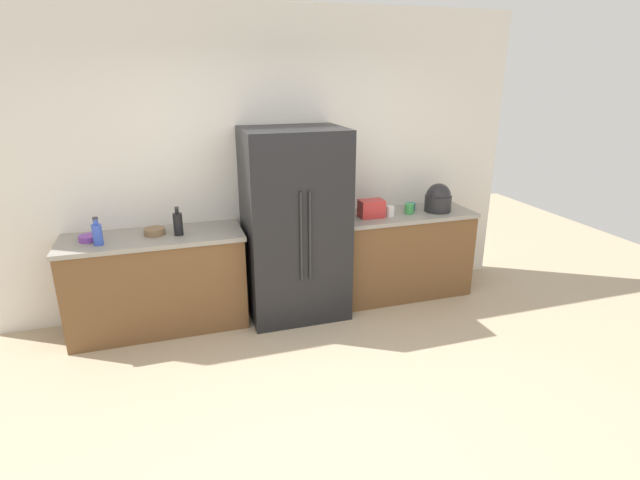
# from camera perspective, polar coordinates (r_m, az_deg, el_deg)

# --- Properties ---
(ground_plane) EXTENTS (10.45, 10.45, 0.00)m
(ground_plane) POSITION_cam_1_polar(r_m,az_deg,el_deg) (3.66, 1.48, -19.55)
(ground_plane) COLOR tan
(kitchen_back_panel) EXTENTS (5.23, 0.10, 2.87)m
(kitchen_back_panel) POSITION_cam_1_polar(r_m,az_deg,el_deg) (4.89, -6.28, 9.00)
(kitchen_back_panel) COLOR silver
(kitchen_back_panel) RESTS_ON ground_plane
(counter_left) EXTENTS (1.58, 0.61, 0.90)m
(counter_left) POSITION_cam_1_polar(r_m,az_deg,el_deg) (4.75, -18.34, -4.66)
(counter_left) COLOR brown
(counter_left) RESTS_ON ground_plane
(counter_right) EXTENTS (1.40, 0.61, 0.90)m
(counter_right) POSITION_cam_1_polar(r_m,az_deg,el_deg) (5.28, 9.60, -1.51)
(counter_right) COLOR brown
(counter_right) RESTS_ON ground_plane
(refrigerator) EXTENTS (0.93, 0.73, 1.80)m
(refrigerator) POSITION_cam_1_polar(r_m,az_deg,el_deg) (4.65, -2.94, 1.77)
(refrigerator) COLOR black
(refrigerator) RESTS_ON ground_plane
(toaster) EXTENTS (0.24, 0.16, 0.18)m
(toaster) POSITION_cam_1_polar(r_m,az_deg,el_deg) (4.91, 5.98, 3.65)
(toaster) COLOR red
(toaster) RESTS_ON counter_right
(rice_cooker) EXTENTS (0.27, 0.27, 0.29)m
(rice_cooker) POSITION_cam_1_polar(r_m,az_deg,el_deg) (5.23, 13.56, 4.65)
(rice_cooker) COLOR #262628
(rice_cooker) RESTS_ON counter_right
(bottle_a) EXTENTS (0.08, 0.08, 0.24)m
(bottle_a) POSITION_cam_1_polar(r_m,az_deg,el_deg) (4.49, -24.44, 0.68)
(bottle_a) COLOR blue
(bottle_a) RESTS_ON counter_left
(bottle_b) EXTENTS (0.08, 0.08, 0.26)m
(bottle_b) POSITION_cam_1_polar(r_m,az_deg,el_deg) (4.51, -16.16, 1.85)
(bottle_b) COLOR black
(bottle_b) RESTS_ON counter_left
(cup_a) EXTENTS (0.09, 0.09, 0.08)m
(cup_a) POSITION_cam_1_polar(r_m,az_deg,el_deg) (5.24, 10.50, 3.86)
(cup_a) COLOR teal
(cup_a) RESTS_ON counter_right
(cup_b) EXTENTS (0.09, 0.09, 0.10)m
(cup_b) POSITION_cam_1_polar(r_m,az_deg,el_deg) (5.09, 10.30, 3.58)
(cup_b) COLOR green
(cup_b) RESTS_ON counter_right
(cup_c) EXTENTS (0.08, 0.08, 0.10)m
(cup_c) POSITION_cam_1_polar(r_m,az_deg,el_deg) (4.97, 8.17, 3.32)
(cup_c) COLOR white
(cup_c) RESTS_ON counter_right
(cup_d) EXTENTS (0.09, 0.09, 0.10)m
(cup_d) POSITION_cam_1_polar(r_m,az_deg,el_deg) (5.10, 6.92, 3.75)
(cup_d) COLOR red
(cup_d) RESTS_ON counter_right
(bowl_a) EXTENTS (0.17, 0.17, 0.05)m
(bowl_a) POSITION_cam_1_polar(r_m,az_deg,el_deg) (4.65, -25.23, 0.21)
(bowl_a) COLOR purple
(bowl_a) RESTS_ON counter_left
(bowl_b) EXTENTS (0.18, 0.18, 0.06)m
(bowl_b) POSITION_cam_1_polar(r_m,az_deg,el_deg) (4.60, -18.65, 0.95)
(bowl_b) COLOR brown
(bowl_b) RESTS_ON counter_left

